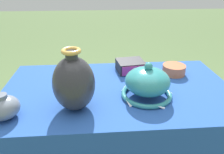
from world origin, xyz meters
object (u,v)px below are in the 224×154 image
object	(u,v)px
vase_dome_bell	(147,84)
jar_round_slate	(3,107)
vase_tall_bulbous	(74,83)
pot_squat_terracotta	(174,70)
mosaic_tile_box	(130,66)

from	to	relation	value
vase_dome_bell	jar_round_slate	xyz separation A→B (m)	(-0.61, -0.12, -0.02)
vase_tall_bulbous	vase_dome_bell	distance (m)	0.34
pot_squat_terracotta	jar_round_slate	bearing A→B (deg)	-156.54
mosaic_tile_box	jar_round_slate	distance (m)	0.71
jar_round_slate	vase_tall_bulbous	bearing A→B (deg)	9.58
vase_dome_bell	jar_round_slate	bearing A→B (deg)	-168.77
jar_round_slate	pot_squat_terracotta	distance (m)	0.89
mosaic_tile_box	vase_tall_bulbous	bearing A→B (deg)	-136.24
pot_squat_terracotta	vase_tall_bulbous	bearing A→B (deg)	-150.23
vase_dome_bell	pot_squat_terracotta	world-z (taller)	vase_dome_bell
vase_tall_bulbous	pot_squat_terracotta	xyz separation A→B (m)	(0.54, 0.31, -0.09)
vase_tall_bulbous	vase_dome_bell	world-z (taller)	vase_tall_bulbous
vase_tall_bulbous	pot_squat_terracotta	size ratio (longest dim) A/B	2.07
mosaic_tile_box	pot_squat_terracotta	world-z (taller)	mosaic_tile_box
jar_round_slate	mosaic_tile_box	bearing A→B (deg)	35.77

